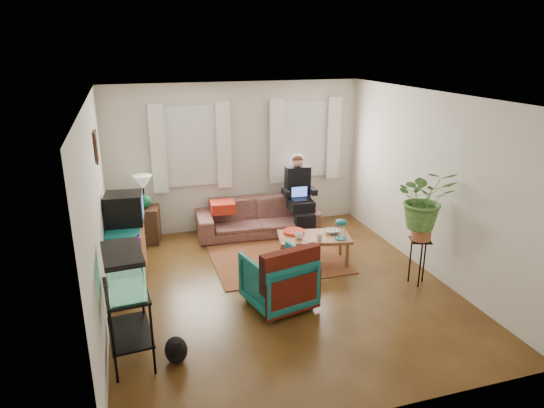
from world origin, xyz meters
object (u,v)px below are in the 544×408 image
object	(u,v)px
dresser	(127,252)
sofa	(257,212)
armchair	(278,277)
coffee_table	(314,249)
side_table	(146,225)
plant_stand	(418,262)
aquarium_stand	(129,325)

from	to	relation	value
dresser	sofa	bearing A→B (deg)	32.43
armchair	coffee_table	xyz separation A→B (m)	(0.91, 1.04, -0.17)
coffee_table	sofa	bearing A→B (deg)	121.98
side_table	armchair	world-z (taller)	armchair
dresser	plant_stand	bearing A→B (deg)	-13.56
aquarium_stand	coffee_table	size ratio (longest dim) A/B	0.78
dresser	coffee_table	size ratio (longest dim) A/B	0.84
armchair	plant_stand	bearing A→B (deg)	166.47
side_table	dresser	xyz separation A→B (m)	(-0.34, -1.30, 0.10)
coffee_table	dresser	bearing A→B (deg)	-173.65
sofa	plant_stand	size ratio (longest dim) A/B	3.16
side_table	plant_stand	world-z (taller)	plant_stand
sofa	armchair	xyz separation A→B (m)	(-0.40, -2.45, -0.02)
dresser	side_table	bearing A→B (deg)	80.92
aquarium_stand	coffee_table	distance (m)	3.21
sofa	dresser	distance (m)	2.50
sofa	dresser	xyz separation A→B (m)	(-2.23, -1.13, -0.00)
dresser	plant_stand	distance (m)	4.09
sofa	dresser	bearing A→B (deg)	-149.63
side_table	coffee_table	bearing A→B (deg)	-33.53
dresser	aquarium_stand	bearing A→B (deg)	-84.70
dresser	aquarium_stand	xyz separation A→B (m)	(-0.01, -1.95, 0.01)
side_table	dresser	world-z (taller)	dresser
armchair	plant_stand	distance (m)	2.04
aquarium_stand	armchair	size ratio (longest dim) A/B	1.07
plant_stand	sofa	bearing A→B (deg)	123.53
sofa	dresser	world-z (taller)	sofa
side_table	aquarium_stand	distance (m)	3.27
coffee_table	plant_stand	distance (m)	1.55
armchair	plant_stand	xyz separation A→B (m)	(2.04, -0.02, -0.06)
sofa	aquarium_stand	world-z (taller)	aquarium_stand
side_table	armchair	size ratio (longest dim) A/B	0.79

